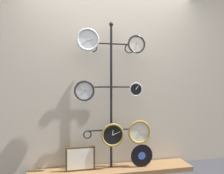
{
  "coord_description": "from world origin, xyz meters",
  "views": [
    {
      "loc": [
        -0.63,
        -2.49,
        1.2
      ],
      "look_at": [
        0.0,
        0.36,
        1.15
      ],
      "focal_mm": 35.0,
      "sensor_mm": 36.0,
      "label": 1
    }
  ],
  "objects_px": {
    "clock_middle_left": "(84,91)",
    "clock_bottom_center": "(112,135)",
    "clock_top_right": "(136,44)",
    "clock_middle_right": "(136,89)",
    "vinyl_record": "(142,156)",
    "clock_top_left": "(88,40)",
    "display_stand": "(111,128)",
    "picture_frame": "(80,159)",
    "clock_bottom_right": "(139,132)"
  },
  "relations": [
    {
      "from": "clock_bottom_right",
      "to": "picture_frame",
      "type": "height_order",
      "value": "clock_bottom_right"
    },
    {
      "from": "vinyl_record",
      "to": "clock_top_right",
      "type": "bearing_deg",
      "value": -178.98
    },
    {
      "from": "clock_top_right",
      "to": "clock_middle_left",
      "type": "xyz_separation_m",
      "value": [
        -0.7,
        0.02,
        -0.62
      ]
    },
    {
      "from": "clock_bottom_right",
      "to": "vinyl_record",
      "type": "xyz_separation_m",
      "value": [
        0.03,
        -0.02,
        -0.32
      ]
    },
    {
      "from": "clock_top_right",
      "to": "clock_bottom_right",
      "type": "distance_m",
      "value": 1.19
    },
    {
      "from": "clock_middle_right",
      "to": "vinyl_record",
      "type": "distance_m",
      "value": 0.91
    },
    {
      "from": "clock_middle_right",
      "to": "clock_bottom_right",
      "type": "bearing_deg",
      "value": 7.45
    },
    {
      "from": "display_stand",
      "to": "picture_frame",
      "type": "bearing_deg",
      "value": -173.33
    },
    {
      "from": "display_stand",
      "to": "picture_frame",
      "type": "distance_m",
      "value": 0.57
    },
    {
      "from": "display_stand",
      "to": "clock_middle_left",
      "type": "distance_m",
      "value": 0.64
    },
    {
      "from": "clock_top_right",
      "to": "clock_bottom_right",
      "type": "xyz_separation_m",
      "value": [
        0.05,
        0.02,
        -1.19
      ]
    },
    {
      "from": "clock_middle_right",
      "to": "vinyl_record",
      "type": "height_order",
      "value": "clock_middle_right"
    },
    {
      "from": "clock_bottom_right",
      "to": "display_stand",
      "type": "bearing_deg",
      "value": 167.71
    },
    {
      "from": "clock_top_right",
      "to": "clock_bottom_center",
      "type": "height_order",
      "value": "clock_top_right"
    },
    {
      "from": "clock_bottom_center",
      "to": "clock_bottom_right",
      "type": "height_order",
      "value": "clock_bottom_right"
    },
    {
      "from": "clock_top_left",
      "to": "clock_middle_right",
      "type": "bearing_deg",
      "value": -0.28
    },
    {
      "from": "display_stand",
      "to": "picture_frame",
      "type": "relative_size",
      "value": 5.31
    },
    {
      "from": "clock_bottom_center",
      "to": "vinyl_record",
      "type": "relative_size",
      "value": 1.01
    },
    {
      "from": "clock_middle_left",
      "to": "clock_middle_right",
      "type": "bearing_deg",
      "value": -0.85
    },
    {
      "from": "clock_bottom_center",
      "to": "clock_middle_left",
      "type": "bearing_deg",
      "value": 177.95
    },
    {
      "from": "display_stand",
      "to": "clock_bottom_center",
      "type": "distance_m",
      "value": 0.12
    },
    {
      "from": "clock_bottom_center",
      "to": "picture_frame",
      "type": "height_order",
      "value": "clock_bottom_center"
    },
    {
      "from": "clock_middle_right",
      "to": "clock_bottom_right",
      "type": "height_order",
      "value": "clock_middle_right"
    },
    {
      "from": "clock_bottom_center",
      "to": "clock_top_left",
      "type": "bearing_deg",
      "value": 178.92
    },
    {
      "from": "clock_top_left",
      "to": "vinyl_record",
      "type": "distance_m",
      "value": 1.72
    },
    {
      "from": "picture_frame",
      "to": "clock_bottom_right",
      "type": "bearing_deg",
      "value": -2.33
    },
    {
      "from": "clock_top_left",
      "to": "clock_middle_left",
      "type": "height_order",
      "value": "clock_top_left"
    },
    {
      "from": "vinyl_record",
      "to": "clock_top_left",
      "type": "bearing_deg",
      "value": 179.04
    },
    {
      "from": "clock_top_right",
      "to": "clock_bottom_center",
      "type": "distance_m",
      "value": 1.25
    },
    {
      "from": "clock_top_right",
      "to": "vinyl_record",
      "type": "bearing_deg",
      "value": 1.02
    },
    {
      "from": "clock_top_left",
      "to": "clock_bottom_center",
      "type": "relative_size",
      "value": 0.95
    },
    {
      "from": "clock_bottom_center",
      "to": "picture_frame",
      "type": "xyz_separation_m",
      "value": [
        -0.42,
        0.04,
        -0.3
      ]
    },
    {
      "from": "display_stand",
      "to": "vinyl_record",
      "type": "distance_m",
      "value": 0.57
    },
    {
      "from": "clock_middle_left",
      "to": "clock_bottom_center",
      "type": "distance_m",
      "value": 0.69
    },
    {
      "from": "clock_top_left",
      "to": "clock_middle_right",
      "type": "height_order",
      "value": "clock_top_left"
    },
    {
      "from": "clock_middle_right",
      "to": "picture_frame",
      "type": "distance_m",
      "value": 1.17
    },
    {
      "from": "clock_top_right",
      "to": "clock_middle_right",
      "type": "relative_size",
      "value": 1.32
    },
    {
      "from": "clock_middle_right",
      "to": "clock_bottom_right",
      "type": "xyz_separation_m",
      "value": [
        0.06,
        0.01,
        -0.58
      ]
    },
    {
      "from": "display_stand",
      "to": "clock_bottom_right",
      "type": "relative_size",
      "value": 6.28
    },
    {
      "from": "clock_middle_left",
      "to": "picture_frame",
      "type": "height_order",
      "value": "clock_middle_left"
    },
    {
      "from": "display_stand",
      "to": "clock_middle_right",
      "type": "distance_m",
      "value": 0.62
    },
    {
      "from": "clock_top_left",
      "to": "picture_frame",
      "type": "distance_m",
      "value": 1.55
    },
    {
      "from": "clock_bottom_center",
      "to": "vinyl_record",
      "type": "xyz_separation_m",
      "value": [
        0.41,
        -0.01,
        -0.3
      ]
    },
    {
      "from": "clock_top_left",
      "to": "display_stand",
      "type": "bearing_deg",
      "value": 14.73
    },
    {
      "from": "clock_middle_left",
      "to": "clock_bottom_right",
      "type": "bearing_deg",
      "value": -0.24
    },
    {
      "from": "clock_top_right",
      "to": "clock_middle_left",
      "type": "distance_m",
      "value": 0.93
    },
    {
      "from": "display_stand",
      "to": "clock_middle_right",
      "type": "relative_size",
      "value": 10.81
    },
    {
      "from": "display_stand",
      "to": "clock_top_right",
      "type": "distance_m",
      "value": 1.18
    },
    {
      "from": "display_stand",
      "to": "clock_bottom_right",
      "type": "bearing_deg",
      "value": -12.29
    },
    {
      "from": "clock_bottom_right",
      "to": "vinyl_record",
      "type": "relative_size",
      "value": 1.05
    }
  ]
}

